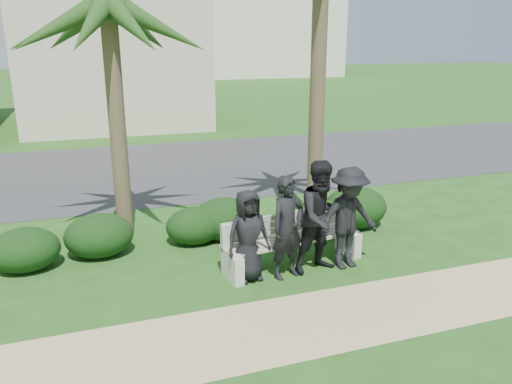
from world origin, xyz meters
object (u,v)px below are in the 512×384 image
Objects in this scene: park_bench at (293,244)px; man_b at (287,228)px; man_d at (348,218)px; palm_left at (108,10)px; man_a at (248,236)px; man_c at (322,217)px.

man_b is (-0.27, -0.37, 0.47)m from park_bench.
park_bench is 1.05m from man_d.
man_b is at bearing -133.87° from park_bench.
palm_left reaches higher than man_b.
man_a is at bearing 153.10° from man_b.
park_bench is 0.49× the size of palm_left.
man_c is at bearing -49.86° from park_bench.
park_bench is 0.76m from man_c.
palm_left reaches higher than man_d.
palm_left is (-3.03, 2.79, 3.36)m from man_c.
man_a is 1.31m from man_c.
palm_left is at bearing 128.72° from man_c.
man_a is at bearing -172.03° from park_bench.
man_c reaches higher than park_bench.
man_c is (0.37, -0.33, 0.57)m from park_bench.
palm_left is at bearing 112.80° from man_b.
man_b is at bearing 172.87° from man_d.
palm_left is at bearing 114.28° from man_a.
man_a is 0.66m from man_b.
man_c is (1.29, -0.07, 0.20)m from man_a.
man_c is (0.64, 0.04, 0.10)m from man_b.
palm_left is (-3.51, 2.82, 3.43)m from man_d.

